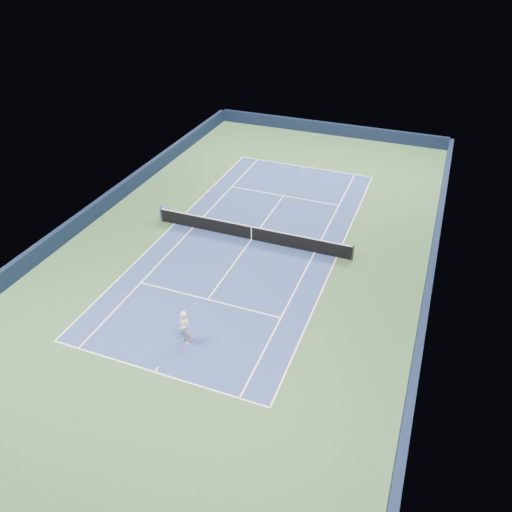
% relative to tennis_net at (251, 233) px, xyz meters
% --- Properties ---
extents(ground, '(40.00, 40.00, 0.00)m').
position_rel_tennis_net_xyz_m(ground, '(0.00, 0.00, -0.50)').
color(ground, '#2E4F2B').
rests_on(ground, ground).
extents(wall_far, '(22.00, 0.35, 1.10)m').
position_rel_tennis_net_xyz_m(wall_far, '(0.00, 19.82, 0.05)').
color(wall_far, black).
rests_on(wall_far, ground).
extents(wall_right, '(0.35, 40.00, 1.10)m').
position_rel_tennis_net_xyz_m(wall_right, '(10.82, 0.00, 0.05)').
color(wall_right, '#101932').
rests_on(wall_right, ground).
extents(wall_left, '(0.35, 40.00, 1.10)m').
position_rel_tennis_net_xyz_m(wall_left, '(-10.82, 0.00, 0.05)').
color(wall_left, black).
rests_on(wall_left, ground).
extents(court_surface, '(10.97, 23.77, 0.01)m').
position_rel_tennis_net_xyz_m(court_surface, '(0.00, 0.00, -0.50)').
color(court_surface, navy).
rests_on(court_surface, ground).
extents(baseline_far, '(10.97, 0.08, 0.00)m').
position_rel_tennis_net_xyz_m(baseline_far, '(0.00, 11.88, -0.50)').
color(baseline_far, white).
rests_on(baseline_far, ground).
extents(baseline_near, '(10.97, 0.08, 0.00)m').
position_rel_tennis_net_xyz_m(baseline_near, '(0.00, -11.88, -0.50)').
color(baseline_near, white).
rests_on(baseline_near, ground).
extents(sideline_doubles_right, '(0.08, 23.77, 0.00)m').
position_rel_tennis_net_xyz_m(sideline_doubles_right, '(5.49, 0.00, -0.50)').
color(sideline_doubles_right, white).
rests_on(sideline_doubles_right, ground).
extents(sideline_doubles_left, '(0.08, 23.77, 0.00)m').
position_rel_tennis_net_xyz_m(sideline_doubles_left, '(-5.49, 0.00, -0.50)').
color(sideline_doubles_left, white).
rests_on(sideline_doubles_left, ground).
extents(sideline_singles_right, '(0.08, 23.77, 0.00)m').
position_rel_tennis_net_xyz_m(sideline_singles_right, '(4.12, 0.00, -0.50)').
color(sideline_singles_right, white).
rests_on(sideline_singles_right, ground).
extents(sideline_singles_left, '(0.08, 23.77, 0.00)m').
position_rel_tennis_net_xyz_m(sideline_singles_left, '(-4.12, 0.00, -0.50)').
color(sideline_singles_left, white).
rests_on(sideline_singles_left, ground).
extents(service_line_far, '(8.23, 0.08, 0.00)m').
position_rel_tennis_net_xyz_m(service_line_far, '(0.00, 6.40, -0.50)').
color(service_line_far, white).
rests_on(service_line_far, ground).
extents(service_line_near, '(8.23, 0.08, 0.00)m').
position_rel_tennis_net_xyz_m(service_line_near, '(0.00, -6.40, -0.50)').
color(service_line_near, white).
rests_on(service_line_near, ground).
extents(center_service_line, '(0.08, 12.80, 0.00)m').
position_rel_tennis_net_xyz_m(center_service_line, '(0.00, 0.00, -0.50)').
color(center_service_line, white).
rests_on(center_service_line, ground).
extents(center_mark_far, '(0.08, 0.30, 0.00)m').
position_rel_tennis_net_xyz_m(center_mark_far, '(0.00, 11.73, -0.50)').
color(center_mark_far, white).
rests_on(center_mark_far, ground).
extents(center_mark_near, '(0.08, 0.30, 0.00)m').
position_rel_tennis_net_xyz_m(center_mark_near, '(0.00, -11.73, -0.50)').
color(center_mark_near, white).
rests_on(center_mark_near, ground).
extents(tennis_net, '(12.90, 0.10, 1.07)m').
position_rel_tennis_net_xyz_m(tennis_net, '(0.00, 0.00, 0.00)').
color(tennis_net, black).
rests_on(tennis_net, ground).
extents(sponsor_cube, '(0.58, 0.48, 0.80)m').
position_rel_tennis_net_xyz_m(sponsor_cube, '(-6.40, 0.35, -0.10)').
color(sponsor_cube, '#1E42B8').
rests_on(sponsor_cube, ground).
extents(tennis_player, '(0.85, 1.33, 1.81)m').
position_rel_tennis_net_xyz_m(tennis_player, '(0.42, -9.67, 0.40)').
color(tennis_player, silver).
rests_on(tennis_player, ground).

